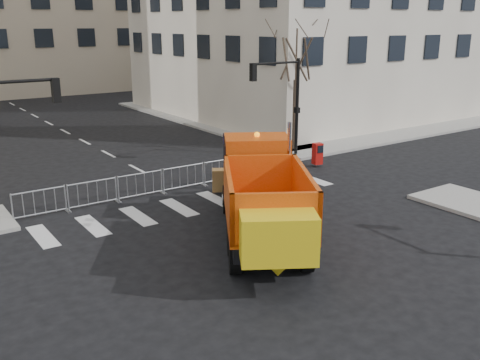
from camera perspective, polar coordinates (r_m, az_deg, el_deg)
ground at (r=18.15m, az=4.90°, el=-6.99°), size 120.00×120.00×0.00m
sidewalk_back at (r=24.86m, az=-7.60°, el=-0.39°), size 64.00×5.00×0.15m
traffic_light_right at (r=29.76m, az=6.11°, el=7.61°), size 0.18×0.18×5.40m
crowd_barriers at (r=23.64m, az=-8.26°, el=-0.10°), size 12.60×0.60×1.10m
street_tree at (r=30.83m, az=5.94°, el=9.88°), size 3.00×3.00×7.50m
plow_truck at (r=17.92m, az=2.44°, el=-1.40°), size 7.37×9.90×3.86m
cop_a at (r=22.95m, az=0.84°, el=0.33°), size 0.73×0.66×1.68m
cop_b at (r=23.50m, az=1.23°, el=0.74°), size 0.90×0.73×1.71m
cop_c at (r=23.15m, az=2.25°, el=0.48°), size 0.89×1.06×1.70m
newspaper_box at (r=27.98m, az=8.26°, el=2.80°), size 0.52×0.48×1.10m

